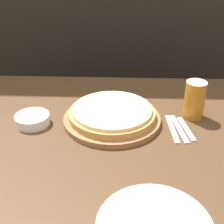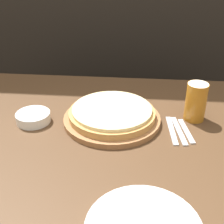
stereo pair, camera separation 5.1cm
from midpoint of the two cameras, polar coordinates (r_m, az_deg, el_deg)
name	(u,v)px [view 1 (the left image)]	position (r m, az deg, el deg)	size (l,w,h in m)	color
dining_table	(118,217)	(1.28, -0.19, -18.65)	(1.37, 1.09, 0.71)	#4C331E
pizza_on_board	(112,115)	(1.14, -1.29, -0.64)	(0.36, 0.36, 0.06)	#99663D
beer_glass	(195,98)	(1.18, 13.68, 2.44)	(0.08, 0.08, 0.14)	#B7701E
side_bowl	(32,119)	(1.17, -15.56, -1.34)	(0.13, 0.13, 0.04)	white
fork	(172,129)	(1.12, 9.66, -3.03)	(0.03, 0.18, 0.00)	silver
dinner_knife	(179,129)	(1.13, 10.92, -3.05)	(0.05, 0.18, 0.00)	silver
spoon	(186,129)	(1.13, 12.17, -3.06)	(0.05, 0.16, 0.00)	silver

